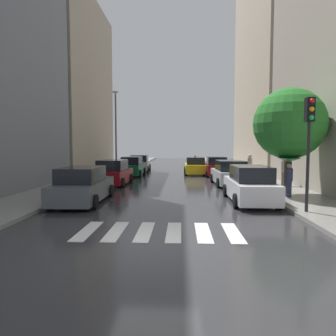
{
  "coord_description": "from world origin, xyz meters",
  "views": [
    {
      "loc": [
        0.67,
        -7.89,
        2.63
      ],
      "look_at": [
        -0.38,
        15.85,
        0.92
      ],
      "focal_mm": 32.01,
      "sensor_mm": 36.0,
      "label": 1
    }
  ],
  "objects_px": {
    "parked_car_left_fourth": "(140,164)",
    "parked_car_right_nearest": "(250,185)",
    "taxi_midroad": "(195,166)",
    "pedestrian_by_kerb": "(250,166)",
    "parked_car_left_third": "(132,167)",
    "lamp_post_left": "(116,126)",
    "traffic_light_right_corner": "(309,129)",
    "street_tree_right": "(289,124)",
    "parked_car_left_nearest": "(83,186)",
    "parked_car_right_third": "(216,167)",
    "pedestrian_far_side": "(289,168)",
    "parked_car_right_second": "(230,174)",
    "parked_car_left_second": "(113,173)",
    "pedestrian_foreground": "(284,171)"
  },
  "relations": [
    {
      "from": "parked_car_left_fourth",
      "to": "parked_car_right_nearest",
      "type": "xyz_separation_m",
      "value": [
        7.71,
        -17.94,
        0.01
      ]
    },
    {
      "from": "parked_car_left_fourth",
      "to": "taxi_midroad",
      "type": "bearing_deg",
      "value": -123.95
    },
    {
      "from": "parked_car_left_fourth",
      "to": "pedestrian_by_kerb",
      "type": "xyz_separation_m",
      "value": [
        9.85,
        -8.41,
        0.34
      ]
    },
    {
      "from": "parked_car_left_third",
      "to": "lamp_post_left",
      "type": "distance_m",
      "value": 4.51
    },
    {
      "from": "pedestrian_by_kerb",
      "to": "traffic_light_right_corner",
      "type": "relative_size",
      "value": 0.43
    },
    {
      "from": "taxi_midroad",
      "to": "pedestrian_by_kerb",
      "type": "distance_m",
      "value": 6.31
    },
    {
      "from": "pedestrian_by_kerb",
      "to": "street_tree_right",
      "type": "height_order",
      "value": "street_tree_right"
    },
    {
      "from": "parked_car_left_nearest",
      "to": "traffic_light_right_corner",
      "type": "height_order",
      "value": "traffic_light_right_corner"
    },
    {
      "from": "parked_car_right_third",
      "to": "pedestrian_far_side",
      "type": "distance_m",
      "value": 12.18
    },
    {
      "from": "taxi_midroad",
      "to": "street_tree_right",
      "type": "distance_m",
      "value": 13.87
    },
    {
      "from": "parked_car_right_second",
      "to": "pedestrian_by_kerb",
      "type": "distance_m",
      "value": 3.88
    },
    {
      "from": "parked_car_left_second",
      "to": "taxi_midroad",
      "type": "bearing_deg",
      "value": -33.6
    },
    {
      "from": "pedestrian_far_side",
      "to": "street_tree_right",
      "type": "xyz_separation_m",
      "value": [
        0.18,
        0.68,
        2.19
      ]
    },
    {
      "from": "parked_car_left_second",
      "to": "pedestrian_far_side",
      "type": "distance_m",
      "value": 11.28
    },
    {
      "from": "parked_car_left_second",
      "to": "street_tree_right",
      "type": "height_order",
      "value": "street_tree_right"
    },
    {
      "from": "pedestrian_by_kerb",
      "to": "traffic_light_right_corner",
      "type": "xyz_separation_m",
      "value": [
        -0.6,
        -12.23,
        2.14
      ]
    },
    {
      "from": "pedestrian_foreground",
      "to": "parked_car_right_second",
      "type": "bearing_deg",
      "value": 16.71
    },
    {
      "from": "parked_car_left_nearest",
      "to": "traffic_light_right_corner",
      "type": "bearing_deg",
      "value": -104.76
    },
    {
      "from": "traffic_light_right_corner",
      "to": "parked_car_left_fourth",
      "type": "bearing_deg",
      "value": 114.14
    },
    {
      "from": "parked_car_left_second",
      "to": "parked_car_left_fourth",
      "type": "xyz_separation_m",
      "value": [
        0.17,
        11.93,
        -0.01
      ]
    },
    {
      "from": "parked_car_right_third",
      "to": "street_tree_right",
      "type": "distance_m",
      "value": 11.9
    },
    {
      "from": "taxi_midroad",
      "to": "pedestrian_foreground",
      "type": "xyz_separation_m",
      "value": [
        5.19,
        -9.26,
        0.34
      ]
    },
    {
      "from": "parked_car_left_fourth",
      "to": "pedestrian_far_side",
      "type": "bearing_deg",
      "value": -152.41
    },
    {
      "from": "parked_car_right_third",
      "to": "pedestrian_foreground",
      "type": "xyz_separation_m",
      "value": [
        3.39,
        -7.65,
        0.3
      ]
    },
    {
      "from": "street_tree_right",
      "to": "lamp_post_left",
      "type": "distance_m",
      "value": 17.35
    },
    {
      "from": "parked_car_left_fourth",
      "to": "traffic_light_right_corner",
      "type": "distance_m",
      "value": 22.76
    },
    {
      "from": "parked_car_left_fourth",
      "to": "parked_car_right_nearest",
      "type": "distance_m",
      "value": 19.52
    },
    {
      "from": "pedestrian_foreground",
      "to": "traffic_light_right_corner",
      "type": "xyz_separation_m",
      "value": [
        -1.74,
        -7.79,
        2.18
      ]
    },
    {
      "from": "parked_car_right_nearest",
      "to": "pedestrian_far_side",
      "type": "xyz_separation_m",
      "value": [
        2.09,
        0.78,
        0.78
      ]
    },
    {
      "from": "parked_car_left_third",
      "to": "lamp_post_left",
      "type": "relative_size",
      "value": 0.53
    },
    {
      "from": "pedestrian_foreground",
      "to": "parked_car_left_third",
      "type": "bearing_deg",
      "value": 2.78
    },
    {
      "from": "taxi_midroad",
      "to": "street_tree_right",
      "type": "relative_size",
      "value": 0.84
    },
    {
      "from": "parked_car_right_second",
      "to": "pedestrian_far_side",
      "type": "bearing_deg",
      "value": -161.9
    },
    {
      "from": "pedestrian_foreground",
      "to": "street_tree_right",
      "type": "height_order",
      "value": "street_tree_right"
    },
    {
      "from": "parked_car_left_third",
      "to": "street_tree_right",
      "type": "xyz_separation_m",
      "value": [
        9.91,
        -11.05,
        2.98
      ]
    },
    {
      "from": "parked_car_left_second",
      "to": "parked_car_left_fourth",
      "type": "bearing_deg",
      "value": 1.18
    },
    {
      "from": "parked_car_left_second",
      "to": "parked_car_left_third",
      "type": "bearing_deg",
      "value": -0.14
    },
    {
      "from": "pedestrian_foreground",
      "to": "pedestrian_far_side",
      "type": "relative_size",
      "value": 0.95
    },
    {
      "from": "pedestrian_foreground",
      "to": "street_tree_right",
      "type": "xyz_separation_m",
      "value": [
        -1.01,
        -3.62,
        2.67
      ]
    },
    {
      "from": "parked_car_right_third",
      "to": "pedestrian_far_side",
      "type": "height_order",
      "value": "pedestrian_far_side"
    },
    {
      "from": "parked_car_left_second",
      "to": "street_tree_right",
      "type": "bearing_deg",
      "value": -112.13
    },
    {
      "from": "parked_car_right_nearest",
      "to": "taxi_midroad",
      "type": "height_order",
      "value": "taxi_midroad"
    },
    {
      "from": "parked_car_left_third",
      "to": "pedestrian_by_kerb",
      "type": "bearing_deg",
      "value": -105.9
    },
    {
      "from": "street_tree_right",
      "to": "lamp_post_left",
      "type": "height_order",
      "value": "lamp_post_left"
    },
    {
      "from": "pedestrian_far_side",
      "to": "taxi_midroad",
      "type": "bearing_deg",
      "value": 154.87
    },
    {
      "from": "pedestrian_foreground",
      "to": "pedestrian_far_side",
      "type": "distance_m",
      "value": 4.49
    },
    {
      "from": "parked_car_right_third",
      "to": "street_tree_right",
      "type": "xyz_separation_m",
      "value": [
        2.38,
        -11.28,
        2.97
      ]
    },
    {
      "from": "pedestrian_foreground",
      "to": "lamp_post_left",
      "type": "bearing_deg",
      "value": 1.38
    },
    {
      "from": "traffic_light_right_corner",
      "to": "lamp_post_left",
      "type": "bearing_deg",
      "value": 123.03
    },
    {
      "from": "parked_car_right_third",
      "to": "pedestrian_foreground",
      "type": "relative_size",
      "value": 2.37
    }
  ]
}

